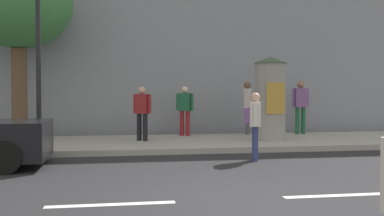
% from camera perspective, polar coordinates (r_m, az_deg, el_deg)
% --- Properties ---
extents(ground_plane, '(80.00, 80.00, 0.00)m').
position_cam_1_polar(ground_plane, '(6.97, 4.70, -11.05)').
color(ground_plane, '#232326').
extents(sidewalk_curb, '(36.00, 4.00, 0.15)m').
position_cam_1_polar(sidewalk_curb, '(13.76, -2.65, -4.27)').
color(sidewalk_curb, '#9E9B93').
rests_on(sidewalk_curb, ground_plane).
extents(lane_markings, '(25.80, 0.16, 0.01)m').
position_cam_1_polar(lane_markings, '(6.97, 4.70, -11.02)').
color(lane_markings, silver).
rests_on(lane_markings, ground_plane).
extents(building_backdrop, '(36.00, 5.00, 8.57)m').
position_cam_1_polar(building_backdrop, '(18.85, -4.60, 10.24)').
color(building_backdrop, gray).
rests_on(building_backdrop, ground_plane).
extents(traffic_light, '(0.24, 0.45, 4.54)m').
position_cam_1_polar(traffic_light, '(12.06, -18.25, 9.58)').
color(traffic_light, black).
rests_on(traffic_light, sidewalk_curb).
extents(poster_column, '(0.98, 0.98, 2.46)m').
position_cam_1_polar(poster_column, '(14.00, 9.46, 1.24)').
color(poster_column, gray).
rests_on(poster_column, sidewalk_curb).
extents(street_tree, '(3.21, 3.21, 5.45)m').
position_cam_1_polar(street_tree, '(15.24, -20.31, 11.72)').
color(street_tree, brown).
rests_on(street_tree, sidewalk_curb).
extents(pedestrian_in_light_jacket, '(0.47, 0.59, 1.55)m').
position_cam_1_polar(pedestrian_in_light_jacket, '(10.83, 7.55, -1.49)').
color(pedestrian_in_light_jacket, navy).
rests_on(pedestrian_in_light_jacket, ground_plane).
extents(pedestrian_with_bag, '(0.52, 0.42, 1.60)m').
position_cam_1_polar(pedestrian_with_bag, '(15.20, -0.88, 0.11)').
color(pedestrian_with_bag, maroon).
rests_on(pedestrian_with_bag, sidewalk_curb).
extents(pedestrian_in_dark_shirt, '(0.37, 0.64, 1.77)m').
position_cam_1_polar(pedestrian_in_dark_shirt, '(15.83, 6.76, 0.64)').
color(pedestrian_in_dark_shirt, '#4C4C51').
rests_on(pedestrian_in_dark_shirt, sidewalk_curb).
extents(pedestrian_tallest, '(0.62, 0.29, 1.79)m').
position_cam_1_polar(pedestrian_tallest, '(16.27, 13.02, 0.65)').
color(pedestrian_tallest, '#1E5938').
rests_on(pedestrian_tallest, sidewalk_curb).
extents(pedestrian_with_backpack, '(0.52, 0.52, 1.57)m').
position_cam_1_polar(pedestrian_with_backpack, '(13.71, -6.01, -0.08)').
color(pedestrian_with_backpack, black).
rests_on(pedestrian_with_backpack, sidewalk_curb).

